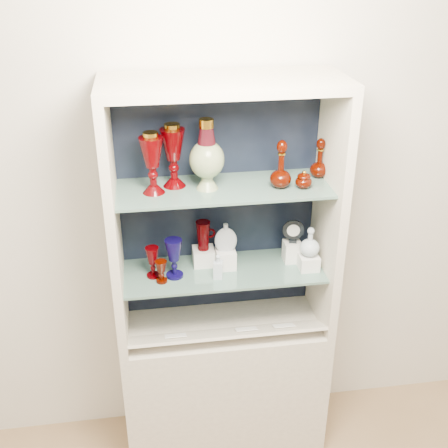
{
  "coord_description": "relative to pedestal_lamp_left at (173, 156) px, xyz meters",
  "views": [
    {
      "loc": [
        -0.33,
        -0.66,
        2.43
      ],
      "look_at": [
        0.0,
        1.53,
        1.3
      ],
      "focal_mm": 45.0,
      "sensor_mm": 36.0,
      "label": 1
    }
  ],
  "objects": [
    {
      "name": "label_card_1",
      "position": [
        0.3,
        -0.18,
        -0.81
      ],
      "size": [
        0.1,
        0.06,
        0.03
      ],
      "primitive_type": "cube",
      "rotation": [
        -0.44,
        0.0,
        0.0
      ],
      "color": "white",
      "rests_on": "label_ledge"
    },
    {
      "name": "ruby_decanter_b",
      "position": [
        0.65,
        0.0,
        -0.04
      ],
      "size": [
        0.1,
        0.1,
        0.19
      ],
      "primitive_type": null,
      "rotation": [
        0.0,
        0.0,
        0.29
      ],
      "color": "#410A00",
      "rests_on": "shelf_upper"
    },
    {
      "name": "wall_back",
      "position": [
        0.21,
        0.15,
        -0.21
      ],
      "size": [
        3.5,
        0.02,
        2.8
      ],
      "primitive_type": "cube",
      "color": "silver",
      "rests_on": "ground"
    },
    {
      "name": "cameo_medallion",
      "position": [
        0.54,
        -0.01,
        -0.4
      ],
      "size": [
        0.11,
        0.06,
        0.12
      ],
      "primitive_type": null,
      "rotation": [
        0.0,
        0.0,
        -0.2
      ],
      "color": "black",
      "rests_on": "riser_cameo_medallion"
    },
    {
      "name": "cabinet_side_right",
      "position": [
        0.69,
        -0.07,
        -0.28
      ],
      "size": [
        0.04,
        0.4,
        1.15
      ],
      "primitive_type": "cube",
      "color": "beige",
      "rests_on": "cabinet_base"
    },
    {
      "name": "shelf_lower",
      "position": [
        0.21,
        -0.05,
        -0.56
      ],
      "size": [
        0.92,
        0.34,
        0.01
      ],
      "primitive_type": "cube",
      "color": "slate",
      "rests_on": "cabinet_side_left"
    },
    {
      "name": "label_card_2",
      "position": [
        -0.04,
        -0.18,
        -0.81
      ],
      "size": [
        0.1,
        0.06,
        0.03
      ],
      "primitive_type": "cube",
      "rotation": [
        -0.44,
        0.0,
        0.0
      ],
      "color": "white",
      "rests_on": "label_ledge"
    },
    {
      "name": "lidded_bowl",
      "position": [
        0.55,
        -0.11,
        -0.1
      ],
      "size": [
        0.09,
        0.09,
        0.08
      ],
      "primitive_type": null,
      "rotation": [
        0.0,
        0.0,
        0.2
      ],
      "color": "#410A00",
      "rests_on": "shelf_upper"
    },
    {
      "name": "riser_clear_round_decanter",
      "position": [
        0.6,
        -0.09,
        -0.52
      ],
      "size": [
        0.09,
        0.09,
        0.07
      ],
      "primitive_type": "cube",
      "color": "silver",
      "rests_on": "shelf_lower"
    },
    {
      "name": "cabinet_back_panel",
      "position": [
        0.21,
        0.12,
        -0.28
      ],
      "size": [
        0.98,
        0.02,
        1.15
      ],
      "primitive_type": "cube",
      "color": "black",
      "rests_on": "cabinet_base"
    },
    {
      "name": "pedestal_lamp_right",
      "position": [
        -0.09,
        -0.06,
        -0.01
      ],
      "size": [
        0.11,
        0.11,
        0.26
      ],
      "primitive_type": null,
      "rotation": [
        0.0,
        0.0,
        -0.06
      ],
      "color": "#480002",
      "rests_on": "shelf_upper"
    },
    {
      "name": "cobalt_goblet",
      "position": [
        -0.02,
        -0.07,
        -0.46
      ],
      "size": [
        0.09,
        0.09,
        0.19
      ],
      "primitive_type": null,
      "rotation": [
        0.0,
        0.0,
        0.1
      ],
      "color": "#100944",
      "rests_on": "shelf_lower"
    },
    {
      "name": "clear_square_bottle",
      "position": [
        0.17,
        -0.11,
        -0.5
      ],
      "size": [
        0.05,
        0.05,
        0.12
      ],
      "primitive_type": null,
      "rotation": [
        0.0,
        0.0,
        -0.23
      ],
      "color": "#A8B9C6",
      "rests_on": "shelf_lower"
    },
    {
      "name": "ruby_goblet_small",
      "position": [
        -0.08,
        -0.11,
        -0.51
      ],
      "size": [
        0.06,
        0.06,
        0.11
      ],
      "primitive_type": null,
      "rotation": [
        0.0,
        0.0,
        -0.15
      ],
      "color": "#410A00",
      "rests_on": "shelf_lower"
    },
    {
      "name": "label_ledge",
      "position": [
        0.21,
        -0.18,
        -0.83
      ],
      "size": [
        0.92,
        0.17,
        0.09
      ],
      "primitive_type": "cube",
      "rotation": [
        -0.44,
        0.0,
        0.0
      ],
      "color": "beige",
      "rests_on": "cabinet_base"
    },
    {
      "name": "label_card_0",
      "position": [
        0.48,
        -0.18,
        -0.81
      ],
      "size": [
        0.1,
        0.06,
        0.03
      ],
      "primitive_type": "cube",
      "rotation": [
        -0.44,
        0.0,
        0.0
      ],
      "color": "white",
      "rests_on": "label_ledge"
    },
    {
      "name": "cabinet_top_cap",
      "position": [
        0.21,
        -0.07,
        0.31
      ],
      "size": [
        1.0,
        0.4,
        0.04
      ],
      "primitive_type": "cube",
      "color": "beige",
      "rests_on": "cabinet_side_left"
    },
    {
      "name": "riser_ruby_pitcher",
      "position": [
        0.12,
        0.02,
        -0.52
      ],
      "size": [
        0.1,
        0.1,
        0.08
      ],
      "primitive_type": "cube",
      "color": "silver",
      "rests_on": "shelf_lower"
    },
    {
      "name": "ruby_decanter_a",
      "position": [
        0.45,
        -0.09,
        -0.02
      ],
      "size": [
        0.11,
        0.11,
        0.24
      ],
      "primitive_type": null,
      "rotation": [
        0.0,
        0.0,
        0.18
      ],
      "color": "#410A00",
      "rests_on": "shelf_upper"
    },
    {
      "name": "riser_flat_flask",
      "position": [
        0.22,
        -0.02,
        -0.51
      ],
      "size": [
        0.09,
        0.09,
        0.09
      ],
      "primitive_type": "cube",
      "color": "silver",
      "rests_on": "shelf_lower"
    },
    {
      "name": "ruby_goblet_tall",
      "position": [
        -0.12,
        -0.05,
        -0.48
      ],
      "size": [
        0.07,
        0.07,
        0.15
      ],
      "primitive_type": null,
      "rotation": [
        0.0,
        0.0,
        -0.14
      ],
      "color": "#480002",
      "rests_on": "shelf_lower"
    },
    {
      "name": "riser_cameo_medallion",
      "position": [
        0.54,
        -0.01,
        -0.51
      ],
      "size": [
        0.08,
        0.08,
        0.1
      ],
      "primitive_type": "cube",
      "color": "silver",
      "rests_on": "shelf_lower"
    },
    {
      "name": "ruby_pitcher",
      "position": [
        0.12,
        0.02,
        -0.41
      ],
      "size": [
        0.11,
        0.08,
        0.14
      ],
      "primitive_type": null,
      "rotation": [
        0.0,
        0.0,
        0.13
      ],
      "color": "#480002",
      "rests_on": "riser_ruby_pitcher"
    },
    {
      "name": "cabinet_side_left",
      "position": [
        -0.27,
        -0.07,
        -0.28
      ],
      "size": [
        0.04,
        0.4,
        1.15
      ],
      "primitive_type": "cube",
      "color": "beige",
      "rests_on": "cabinet_base"
    },
    {
      "name": "clear_round_decanter",
      "position": [
        0.6,
        -0.09,
        -0.42
      ],
      "size": [
        0.12,
        0.12,
        0.14
      ],
      "primitive_type": null,
      "rotation": [
        0.0,
        0.0,
        -0.31
      ],
      "color": "#A8B9C6",
      "rests_on": "riser_clear_round_decanter"
    },
    {
      "name": "shelf_upper",
      "position": [
        0.21,
        -0.05,
        -0.14
      ],
      "size": [
        0.92,
        0.34,
        0.01
      ],
      "primitive_type": "cube",
      "color": "slate",
      "rests_on": "cabinet_side_left"
    },
    {
      "name": "cabinet_base",
      "position": [
        0.21,
        -0.07,
        -1.23
      ],
      "size": [
        1.0,
        0.4,
        0.75
      ],
      "primitive_type": "cube",
      "color": "beige",
      "rests_on": "ground"
    },
    {
      "name": "enamel_urn",
      "position": [
        0.14,
        -0.05,
        0.01
      ],
      "size": [
        0.16,
        0.16,
        0.31
      ],
      "primitive_type": null,
      "rotation": [
        0.0,
        0.0,
        0.06
      ],
      "color": "#093E15",
      "rests_on": "shelf_upper"
    },
    {
      "name": "flat_flask",
      "position": [
        0.22,
        -0.02,
        -0.4
      ],
      "size": [
        0.11,
        0.05,
        0.14
      ],
      "primitive_type": null,
      "rotation": [
        0.0,
        0.0,
        -0.1
      ],
      "color": "#A5AEB8",
      "rests_on": "riser_flat_flask"
    },
    {
      "name": "pedestal_lamp_left",
      "position": [
        0.0,
        0.0,
        0.0
      ],
      "size": [
        0.14,
        0.14,
        0.28
      ],
      "primitive_type": null,
      "rotation": [
        0.0,
        0.0,
        -0.37
      ],
      "color": "#480002",
      "rests_on": "shelf_upper"
    }
  ]
}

